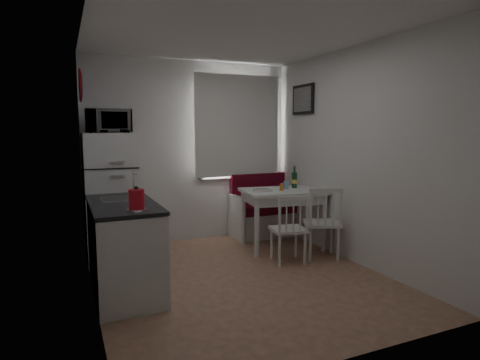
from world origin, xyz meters
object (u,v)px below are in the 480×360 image
object	(u,v)px
bench	(272,214)
chair_left	(292,222)
chair_right	(326,215)
kettle	(137,200)
microwave	(108,121)
wine_bottle	(294,177)
kitchen_counter	(124,246)
fridge	(111,195)
dining_table	(283,196)

from	to	relation	value
bench	chair_left	world-z (taller)	bench
chair_right	kettle	world-z (taller)	kettle
kettle	microwave	bearing A→B (deg)	90.99
chair_left	wine_bottle	bearing A→B (deg)	67.74
chair_right	wine_bottle	size ratio (longest dim) A/B	1.80
kitchen_counter	bench	size ratio (longest dim) A/B	0.99
chair_right	kettle	bearing A→B (deg)	-144.35
bench	kettle	xyz separation A→B (m)	(-2.37, -1.89, 0.69)
bench	chair_left	size ratio (longest dim) A/B	2.89
bench	fridge	size ratio (longest dim) A/B	0.84
dining_table	chair_left	size ratio (longest dim) A/B	2.55
bench	wine_bottle	xyz separation A→B (m)	(0.03, -0.58, 0.65)
chair_left	microwave	size ratio (longest dim) A/B	0.87
fridge	kitchen_counter	bearing A→B (deg)	-90.90
microwave	kitchen_counter	bearing A→B (deg)	-90.94
chair_right	kitchen_counter	bearing A→B (deg)	-156.92
kettle	wine_bottle	distance (m)	2.73
bench	chair_left	bearing A→B (deg)	-109.17
bench	dining_table	size ratio (longest dim) A/B	1.13
dining_table	fridge	distance (m)	2.26
chair_left	chair_right	distance (m)	0.49
dining_table	wine_bottle	distance (m)	0.36
kitchen_counter	bench	distance (m)	2.78
wine_bottle	kitchen_counter	bearing A→B (deg)	-162.49
fridge	wine_bottle	world-z (taller)	fridge
bench	fridge	world-z (taller)	fridge
chair_left	wine_bottle	xyz separation A→B (m)	(0.49, 0.76, 0.44)
chair_right	microwave	distance (m)	2.94
chair_right	microwave	bearing A→B (deg)	176.86
bench	dining_table	distance (m)	0.82
microwave	wine_bottle	world-z (taller)	microwave
chair_right	dining_table	bearing A→B (deg)	132.88
bench	kitchen_counter	bearing A→B (deg)	-150.79
chair_right	fridge	size ratio (longest dim) A/B	0.35
kitchen_counter	chair_right	world-z (taller)	kitchen_counter
dining_table	chair_right	world-z (taller)	chair_right
dining_table	kettle	distance (m)	2.49
microwave	kettle	distance (m)	1.87
dining_table	wine_bottle	size ratio (longest dim) A/B	3.81
bench	chair_right	world-z (taller)	bench
wine_bottle	fridge	bearing A→B (deg)	169.02
chair_left	microwave	bearing A→B (deg)	159.46
kitchen_counter	microwave	size ratio (longest dim) A/B	2.49
microwave	wine_bottle	xyz separation A→B (m)	(2.43, -0.42, -0.76)
kitchen_counter	chair_left	world-z (taller)	kitchen_counter
fridge	kettle	xyz separation A→B (m)	(0.03, -1.78, 0.22)
dining_table	microwave	xyz separation A→B (m)	(-2.19, 0.52, 1.01)
fridge	wine_bottle	distance (m)	2.48
chair_left	kettle	size ratio (longest dim) A/B	2.12
kitchen_counter	wine_bottle	bearing A→B (deg)	17.51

